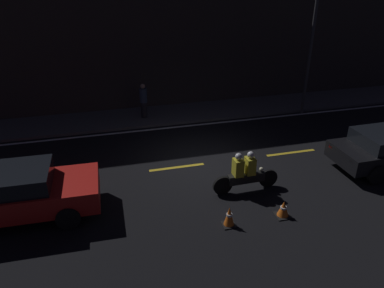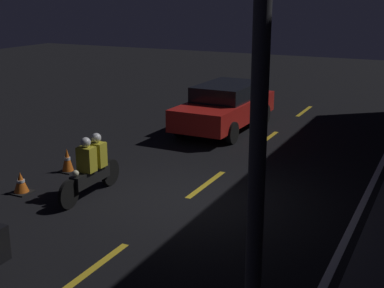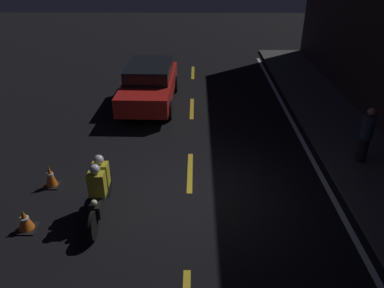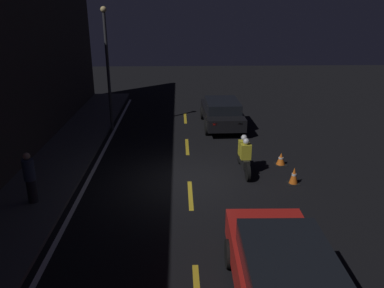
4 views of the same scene
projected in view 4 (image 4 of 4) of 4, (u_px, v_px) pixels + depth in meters
The scene contains 13 objects.
ground_plane at pixel (190, 182), 12.96m from camera, with size 56.00×56.00×0.00m, color black.
raised_curb at pixel (44, 182), 12.78m from camera, with size 28.00×2.37×0.12m.
lane_dash_c at pixel (190, 195), 12.02m from camera, with size 2.00×0.14×0.01m.
lane_dash_d at pixel (187, 147), 16.25m from camera, with size 2.00×0.14×0.01m.
lane_dash_e at pixel (185, 118), 20.48m from camera, with size 2.00×0.14×0.01m.
lane_solid_kerb at pixel (87, 183), 12.84m from camera, with size 25.20×0.14×0.01m.
taxi_red at pixel (286, 281), 7.05m from camera, with size 4.62×2.03×1.51m.
van_black at pixel (222, 112), 18.82m from camera, with size 4.47×1.96×1.38m.
motorcycle at pixel (244, 155), 13.52m from camera, with size 2.20×0.38×1.38m.
traffic_cone_near at pixel (294, 176), 12.70m from camera, with size 0.38×0.38×0.61m.
traffic_cone_mid at pixel (281, 159), 14.28m from camera, with size 0.44×0.44×0.49m.
pedestrian at pixel (30, 178), 11.10m from camera, with size 0.34×0.34×1.59m.
street_lamp at pixel (108, 64), 17.39m from camera, with size 0.28×0.28×5.76m.
Camera 4 is at (-11.75, 0.33, 5.63)m, focal length 35.00 mm.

